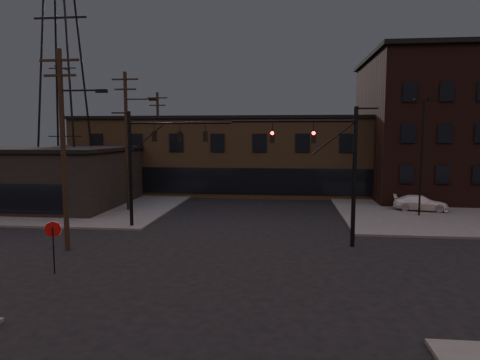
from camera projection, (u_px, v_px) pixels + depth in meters
name	position (u px, v px, depth m)	size (l,w,h in m)	color
ground	(231.00, 266.00, 20.96)	(140.00, 140.00, 0.00)	black
sidewalk_nw	(51.00, 195.00, 45.07)	(30.00, 30.00, 0.15)	#474744
building_row	(263.00, 156.00, 48.21)	(40.00, 12.00, 8.00)	brown
building_right	(478.00, 129.00, 43.53)	(22.00, 16.00, 14.00)	black
building_left	(35.00, 178.00, 38.67)	(16.00, 12.00, 5.00)	black
traffic_signal_near	(334.00, 161.00, 24.30)	(7.12, 0.24, 8.00)	black
traffic_signal_far	(148.00, 156.00, 29.06)	(7.12, 0.24, 8.00)	black
stop_sign	(53.00, 235.00, 19.67)	(0.72, 0.33, 2.48)	black
utility_pole_near	(64.00, 145.00, 23.33)	(3.70, 0.28, 11.00)	black
utility_pole_mid	(127.00, 138.00, 35.27)	(3.70, 0.28, 11.50)	black
utility_pole_far	(158.00, 140.00, 47.28)	(2.20, 0.28, 11.00)	black
transmission_tower	(62.00, 68.00, 39.36)	(7.00, 7.00, 25.00)	black
lot_light_a	(422.00, 147.00, 32.80)	(1.50, 0.28, 9.14)	black
lot_light_b	(476.00, 145.00, 37.10)	(1.50, 0.28, 9.14)	black
parked_car_lot_a	(407.00, 192.00, 41.98)	(1.60, 3.98, 1.36)	black
parked_car_lot_b	(421.00, 203.00, 35.45)	(1.74, 4.29, 1.24)	silver
car_crossing	(313.00, 187.00, 45.51)	(1.68, 4.83, 1.59)	black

